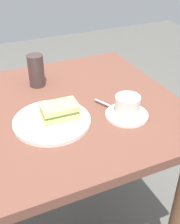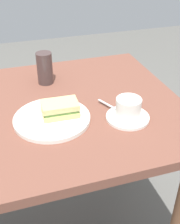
{
  "view_description": "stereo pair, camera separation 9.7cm",
  "coord_description": "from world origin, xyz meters",
  "px_view_note": "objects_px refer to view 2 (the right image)",
  "views": [
    {
      "loc": [
        -0.15,
        -0.86,
        1.33
      ],
      "look_at": [
        0.19,
        -0.12,
        0.8
      ],
      "focal_mm": 46.76,
      "sensor_mm": 36.0,
      "label": 1
    },
    {
      "loc": [
        -0.06,
        -0.9,
        1.33
      ],
      "look_at": [
        0.19,
        -0.12,
        0.8
      ],
      "focal_mm": 46.76,
      "sensor_mm": 36.0,
      "label": 2
    }
  ],
  "objects_px": {
    "sandwich_front": "(60,109)",
    "dining_table": "(34,140)",
    "coffee_saucer": "(128,117)",
    "spoon": "(111,107)",
    "sandwich_plate": "(52,119)",
    "coffee_cup": "(129,107)",
    "drinking_glass": "(45,68)"
  },
  "relations": [
    {
      "from": "sandwich_front",
      "to": "dining_table",
      "type": "bearing_deg",
      "value": 139.61
    },
    {
      "from": "coffee_saucer",
      "to": "spoon",
      "type": "bearing_deg",
      "value": 114.63
    },
    {
      "from": "coffee_saucer",
      "to": "spoon",
      "type": "xyz_separation_m",
      "value": [
        -0.03,
        0.07,
        0.01
      ]
    },
    {
      "from": "sandwich_plate",
      "to": "spoon",
      "type": "relative_size",
      "value": 2.73
    },
    {
      "from": "sandwich_plate",
      "to": "sandwich_front",
      "type": "relative_size",
      "value": 2.08
    },
    {
      "from": "sandwich_plate",
      "to": "coffee_cup",
      "type": "height_order",
      "value": "coffee_cup"
    },
    {
      "from": "coffee_saucer",
      "to": "coffee_cup",
      "type": "relative_size",
      "value": 1.38
    },
    {
      "from": "coffee_saucer",
      "to": "drinking_glass",
      "type": "height_order",
      "value": "drinking_glass"
    },
    {
      "from": "sandwich_front",
      "to": "coffee_saucer",
      "type": "bearing_deg",
      "value": -18.25
    },
    {
      "from": "sandwich_front",
      "to": "drinking_glass",
      "type": "xyz_separation_m",
      "value": [
        -0.0,
        0.28,
        0.03
      ]
    },
    {
      "from": "coffee_cup",
      "to": "drinking_glass",
      "type": "relative_size",
      "value": 0.82
    },
    {
      "from": "coffee_saucer",
      "to": "drinking_glass",
      "type": "xyz_separation_m",
      "value": [
        -0.22,
        0.35,
        0.06
      ]
    },
    {
      "from": "sandwich_plate",
      "to": "sandwich_front",
      "type": "bearing_deg",
      "value": 9.11
    },
    {
      "from": "coffee_cup",
      "to": "drinking_glass",
      "type": "xyz_separation_m",
      "value": [
        -0.22,
        0.35,
        0.02
      ]
    },
    {
      "from": "dining_table",
      "to": "drinking_glass",
      "type": "bearing_deg",
      "value": 64.73
    },
    {
      "from": "dining_table",
      "to": "sandwich_front",
      "type": "xyz_separation_m",
      "value": [
        0.09,
        -0.08,
        0.17
      ]
    },
    {
      "from": "dining_table",
      "to": "coffee_cup",
      "type": "bearing_deg",
      "value": -25.71
    },
    {
      "from": "spoon",
      "to": "sandwich_plate",
      "type": "bearing_deg",
      "value": -178.96
    },
    {
      "from": "sandwich_plate",
      "to": "coffee_cup",
      "type": "relative_size",
      "value": 2.43
    },
    {
      "from": "coffee_cup",
      "to": "dining_table",
      "type": "bearing_deg",
      "value": 154.29
    },
    {
      "from": "dining_table",
      "to": "drinking_glass",
      "type": "height_order",
      "value": "drinking_glass"
    },
    {
      "from": "sandwich_front",
      "to": "coffee_saucer",
      "type": "xyz_separation_m",
      "value": [
        0.22,
        -0.07,
        -0.03
      ]
    },
    {
      "from": "coffee_cup",
      "to": "sandwich_plate",
      "type": "bearing_deg",
      "value": 165.23
    },
    {
      "from": "dining_table",
      "to": "sandwich_plate",
      "type": "relative_size",
      "value": 4.33
    },
    {
      "from": "sandwich_front",
      "to": "spoon",
      "type": "bearing_deg",
      "value": -0.31
    },
    {
      "from": "coffee_cup",
      "to": "spoon",
      "type": "height_order",
      "value": "coffee_cup"
    },
    {
      "from": "dining_table",
      "to": "coffee_cup",
      "type": "relative_size",
      "value": 10.49
    },
    {
      "from": "coffee_saucer",
      "to": "dining_table",
      "type": "bearing_deg",
      "value": 154.04
    },
    {
      "from": "sandwich_plate",
      "to": "spoon",
      "type": "distance_m",
      "value": 0.22
    },
    {
      "from": "dining_table",
      "to": "spoon",
      "type": "relative_size",
      "value": 11.82
    },
    {
      "from": "dining_table",
      "to": "sandwich_front",
      "type": "height_order",
      "value": "sandwich_front"
    },
    {
      "from": "dining_table",
      "to": "sandwich_front",
      "type": "distance_m",
      "value": 0.21
    }
  ]
}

